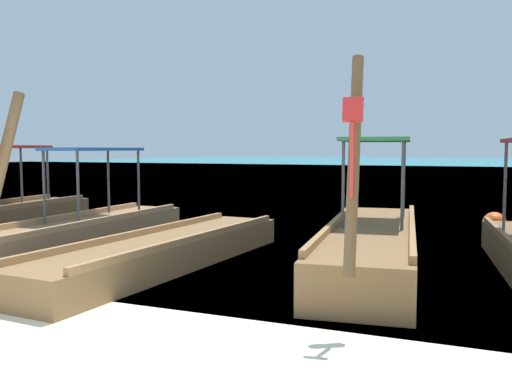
# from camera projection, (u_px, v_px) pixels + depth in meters

# --- Properties ---
(sea_water) EXTENTS (120.00, 120.00, 0.00)m
(sea_water) POSITION_uv_depth(u_px,v_px,m) (452.00, 166.00, 61.52)
(sea_water) COLOR teal
(sea_water) RESTS_ON ground
(longtail_boat_green_ribbon) EXTENTS (1.23, 7.05, 2.62)m
(longtail_boat_green_ribbon) POSITION_uv_depth(u_px,v_px,m) (68.00, 234.00, 9.83)
(longtail_boat_green_ribbon) COLOR olive
(longtail_boat_green_ribbon) RESTS_ON ground
(longtail_boat_pink_ribbon) EXTENTS (1.51, 6.33, 2.49)m
(longtail_boat_pink_ribbon) POSITION_uv_depth(u_px,v_px,m) (165.00, 251.00, 8.57)
(longtail_boat_pink_ribbon) COLOR brown
(longtail_boat_pink_ribbon) RESTS_ON ground
(longtail_boat_red_ribbon) EXTENTS (1.98, 6.55, 2.84)m
(longtail_boat_red_ribbon) POSITION_uv_depth(u_px,v_px,m) (372.00, 243.00, 8.65)
(longtail_boat_red_ribbon) COLOR brown
(longtail_boat_red_ribbon) RESTS_ON ground
(mooring_buoy_near) EXTENTS (0.50, 0.50, 0.50)m
(mooring_buoy_near) POSITION_uv_depth(u_px,v_px,m) (494.00, 223.00, 11.80)
(mooring_buoy_near) COLOR #EA5119
(mooring_buoy_near) RESTS_ON sea_water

